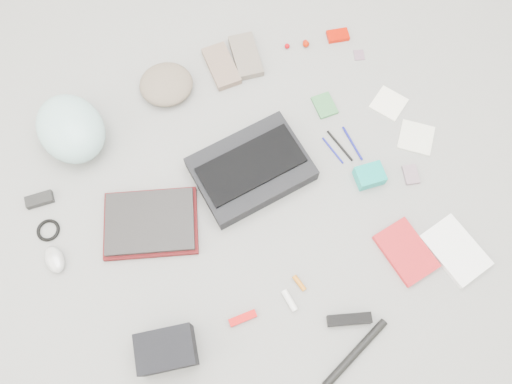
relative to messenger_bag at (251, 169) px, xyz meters
name	(u,v)px	position (x,y,z in m)	size (l,w,h in m)	color
ground_plane	(256,196)	(-0.02, -0.10, -0.04)	(4.00, 4.00, 0.00)	gray
messenger_bag	(251,169)	(0.00, 0.00, 0.00)	(0.43, 0.30, 0.07)	black
bag_flap	(251,165)	(0.00, 0.00, 0.04)	(0.39, 0.18, 0.01)	black
laptop_sleeve	(151,223)	(-0.43, -0.04, -0.02)	(0.35, 0.26, 0.02)	#591113
laptop	(150,222)	(-0.43, -0.04, 0.00)	(0.33, 0.24, 0.02)	black
bike_helmet	(71,129)	(-0.58, 0.41, 0.06)	(0.25, 0.31, 0.19)	#A4D8D9
beanie	(166,84)	(-0.17, 0.49, 0.00)	(0.22, 0.21, 0.08)	#766656
mitten_left	(221,66)	(0.08, 0.49, -0.02)	(0.10, 0.21, 0.03)	#816758
mitten_right	(246,56)	(0.19, 0.50, -0.02)	(0.11, 0.21, 0.03)	slate
power_brick	(40,200)	(-0.79, 0.22, -0.02)	(0.10, 0.05, 0.03)	black
cable_coil	(48,230)	(-0.79, 0.09, -0.03)	(0.09, 0.09, 0.01)	black
mouse	(55,259)	(-0.80, -0.04, -0.01)	(0.07, 0.11, 0.04)	#B1B2B4
camera_bag	(167,350)	(-0.53, -0.50, 0.03)	(0.19, 0.13, 0.12)	black
multitool	(243,318)	(-0.25, -0.50, -0.03)	(0.10, 0.03, 0.02)	#C20807
toiletry_tube_white	(289,300)	(-0.07, -0.51, -0.02)	(0.02, 0.02, 0.08)	white
toiletry_tube_orange	(299,283)	(-0.01, -0.47, -0.03)	(0.02, 0.02, 0.06)	#C26B17
u_lock	(349,319)	(0.09, -0.66, -0.02)	(0.15, 0.04, 0.03)	black
bike_pump	(355,353)	(0.06, -0.77, -0.02)	(0.03, 0.03, 0.31)	black
book_red	(406,252)	(0.40, -0.52, -0.02)	(0.15, 0.22, 0.02)	red
book_white	(455,250)	(0.57, -0.59, -0.02)	(0.16, 0.23, 0.02)	white
notepad	(325,105)	(0.40, 0.15, -0.03)	(0.08, 0.11, 0.01)	#377641
pen_blue	(333,150)	(0.34, -0.04, -0.03)	(0.01, 0.01, 0.14)	#12138B
pen_black	(340,146)	(0.37, -0.04, -0.03)	(0.01, 0.01, 0.16)	black
pen_navy	(352,143)	(0.42, -0.05, -0.03)	(0.01, 0.01, 0.16)	navy
accordion_wallet	(370,176)	(0.41, -0.21, -0.01)	(0.11, 0.08, 0.05)	#0BA294
card_deck	(411,175)	(0.57, -0.26, -0.03)	(0.05, 0.08, 0.01)	gray
napkin_top	(389,103)	(0.65, 0.06, -0.03)	(0.12, 0.12, 0.01)	white
napkin_bottom	(416,137)	(0.67, -0.13, -0.03)	(0.13, 0.13, 0.01)	silver
lollipop_a	(287,46)	(0.38, 0.48, -0.02)	(0.02, 0.02, 0.02)	#A20108
lollipop_b	(305,42)	(0.46, 0.46, -0.02)	(0.02, 0.02, 0.02)	#AF0C03
lollipop_c	(306,44)	(0.45, 0.45, -0.02)	(0.03, 0.03, 0.03)	#A71500
altoids_tin	(338,36)	(0.60, 0.44, -0.03)	(0.09, 0.06, 0.02)	red
stamp_sheet	(359,55)	(0.64, 0.32, -0.03)	(0.04, 0.05, 0.00)	gray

